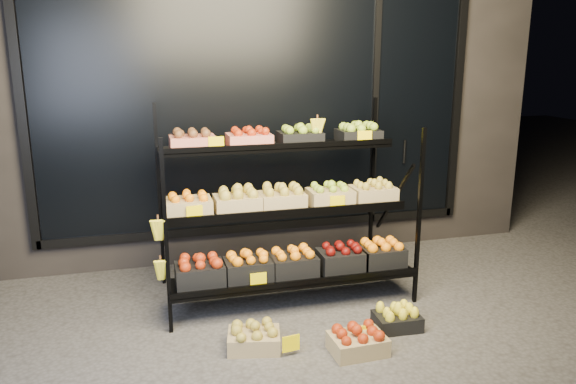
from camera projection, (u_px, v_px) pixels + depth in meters
name	position (u px, v px, depth m)	size (l,w,h in m)	color
ground	(306.00, 326.00, 4.39)	(24.00, 24.00, 0.00)	#514F4C
building	(241.00, 82.00, 6.38)	(6.00, 2.08, 3.50)	#2D2826
display_rack	(285.00, 209.00, 4.75)	(2.18, 1.02, 1.66)	black
tag_floor_a	(291.00, 349.00, 3.94)	(0.13, 0.01, 0.12)	#FDDE00
tag_floor_b	(363.00, 339.00, 4.08)	(0.13, 0.01, 0.12)	#FDDE00
floor_crate_left	(254.00, 337.00, 4.03)	(0.42, 0.35, 0.19)	tan
floor_crate_midright	(358.00, 341.00, 3.98)	(0.39, 0.30, 0.20)	tan
floor_crate_right	(397.00, 318.00, 4.33)	(0.36, 0.27, 0.18)	black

